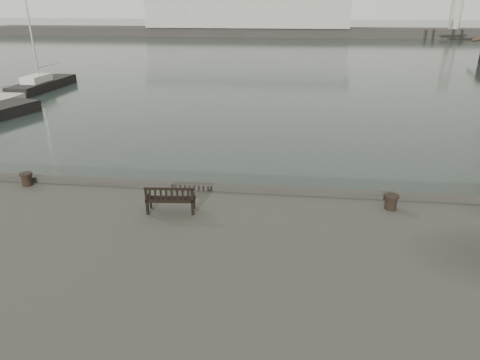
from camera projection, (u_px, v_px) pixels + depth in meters
The scene contains 6 objects.
ground at pixel (204, 227), 15.32m from camera, with size 400.00×400.00×0.00m, color black.
breakwater at pixel (262, 17), 98.47m from camera, with size 140.00×9.50×12.20m.
bench at pixel (171, 204), 12.89m from camera, with size 1.50×0.64×0.84m.
bollard_left at pixel (27, 179), 14.79m from camera, with size 0.42×0.42×0.44m, color black.
bollard_right at pixel (391, 202), 13.08m from camera, with size 0.44×0.44×0.46m, color black.
yacht_d at pixel (43, 87), 39.35m from camera, with size 2.46×8.24×10.48m.
Camera 1 is at (2.87, -13.24, 7.45)m, focal length 32.00 mm.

